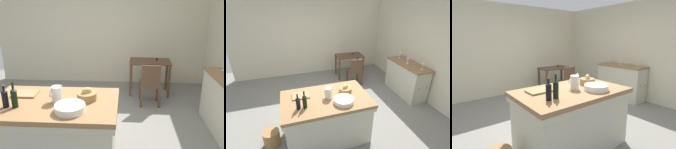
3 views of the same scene
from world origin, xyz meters
The scene contains 17 objects.
ground_plane centered at (0.00, 0.00, 0.00)m, with size 6.76×6.76×0.00m, color slate.
wall_back centered at (0.00, 2.60, 1.30)m, with size 5.32×0.12×2.60m, color beige.
wall_right centered at (2.60, 0.00, 1.30)m, with size 0.12×5.20×2.60m, color beige.
island_table centered at (-0.30, -0.65, 0.48)m, with size 1.60×1.00×0.90m.
side_cabinet centered at (2.26, 0.27, 0.47)m, with size 0.52×1.30×0.93m.
writing_desk centered at (1.13, 1.84, 0.65)m, with size 0.93×0.60×0.82m.
wooden_chair centered at (1.09, 1.19, 0.48)m, with size 0.40×0.40×0.88m.
pitcher centered at (-0.25, -0.66, 1.01)m, with size 0.17×0.13×0.25m.
wash_bowl centered at (-0.03, -0.89, 0.94)m, with size 0.35×0.35×0.08m, color white.
bread_basket centered at (0.11, -0.57, 0.96)m, with size 0.24×0.24×0.17m.
cutting_board centered at (-0.73, -0.46, 0.91)m, with size 0.31×0.25×0.02m, color #99754C.
wine_bottle_dark centered at (-0.70, -0.83, 1.02)m, with size 0.07×0.07×0.31m.
wine_bottle_amber centered at (-0.81, -0.83, 1.01)m, with size 0.07×0.07×0.28m.
wine_glass_far_left centered at (2.28, -0.19, 1.05)m, with size 0.07×0.07×0.17m.
wine_glass_left centered at (2.22, 0.28, 1.04)m, with size 0.07×0.07×0.16m.
wine_glass_middle centered at (2.27, 0.70, 1.05)m, with size 0.07×0.07×0.18m.
wicker_hamper centered at (-1.36, -0.57, 0.15)m, with size 0.30×0.30×0.31m, color olive.
Camera 2 is at (-0.86, -3.16, 2.59)m, focal length 26.51 mm.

